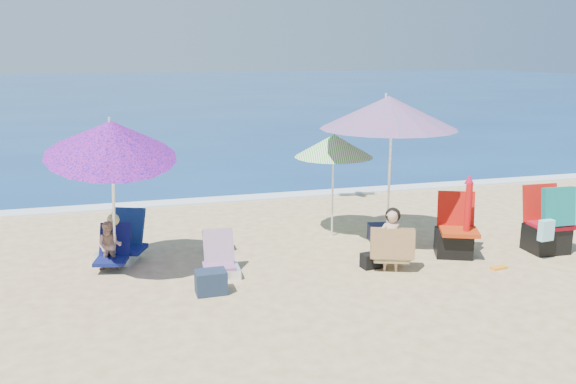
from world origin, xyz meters
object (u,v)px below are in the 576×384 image
object	(u,v)px
furled_umbrella	(468,213)
person_left	(111,245)
umbrella_striped	(334,146)
chair_rainbow	(221,264)
umbrella_blue	(111,139)
chair_navy	(121,247)
camp_chair_right	(548,228)
umbrella_turquoise	(389,113)
person_center	(391,241)
camp_chair_left	(454,237)

from	to	relation	value
furled_umbrella	person_left	bearing A→B (deg)	169.37
umbrella_striped	chair_rainbow	bearing A→B (deg)	-146.99
umbrella_striped	umbrella_blue	world-z (taller)	umbrella_blue
furled_umbrella	chair_navy	world-z (taller)	furled_umbrella
chair_rainbow	camp_chair_right	distance (m)	5.15
umbrella_turquoise	furled_umbrella	bearing A→B (deg)	-44.85
umbrella_turquoise	person_center	distance (m)	2.08
umbrella_blue	chair_navy	bearing A→B (deg)	88.01
umbrella_blue	person_center	xyz separation A→B (m)	(3.79, -0.78, -1.53)
chair_rainbow	camp_chair_left	size ratio (longest dim) A/B	0.63
umbrella_striped	person_left	world-z (taller)	umbrella_striped
camp_chair_left	person_left	xyz separation A→B (m)	(-5.15, 0.78, 0.08)
camp_chair_left	person_left	size ratio (longest dim) A/B	1.21
umbrella_blue	person_left	xyz separation A→B (m)	(-0.12, 0.35, -1.60)
person_center	person_left	distance (m)	4.07
furled_umbrella	chair_navy	bearing A→B (deg)	164.89
chair_navy	camp_chair_left	xyz separation A→B (m)	(5.01, -1.17, 0.10)
umbrella_striped	chair_navy	size ratio (longest dim) A/B	2.17
umbrella_turquoise	chair_navy	xyz separation A→B (m)	(-4.15, 0.45, -1.98)
umbrella_turquoise	camp_chair_right	xyz separation A→B (m)	(2.35, -0.99, -1.78)
umbrella_striped	camp_chair_right	xyz separation A→B (m)	(2.95, -1.80, -1.16)
person_center	umbrella_turquoise	bearing A→B (deg)	70.43
chair_rainbow	person_left	distance (m)	1.66
umbrella_striped	person_center	size ratio (longest dim) A/B	1.95
furled_umbrella	person_center	distance (m)	1.36
umbrella_turquoise	chair_navy	bearing A→B (deg)	173.88
chair_navy	person_left	xyz separation A→B (m)	(-0.14, -0.39, 0.17)
umbrella_blue	umbrella_striped	bearing A→B (deg)	17.22
furled_umbrella	person_center	world-z (taller)	furled_umbrella
umbrella_blue	umbrella_turquoise	bearing A→B (deg)	4.10
umbrella_striped	person_center	distance (m)	2.21
chair_rainbow	person_center	world-z (taller)	person_center
person_center	umbrella_blue	bearing A→B (deg)	168.34
chair_rainbow	furled_umbrella	bearing A→B (deg)	-4.83
umbrella_blue	camp_chair_left	distance (m)	5.32
furled_umbrella	chair_navy	distance (m)	5.29
umbrella_blue	chair_navy	world-z (taller)	umbrella_blue
umbrella_striped	camp_chair_right	distance (m)	3.64
chair_navy	person_center	xyz separation A→B (m)	(3.76, -1.53, 0.25)
umbrella_blue	person_left	bearing A→B (deg)	108.13
camp_chair_left	person_left	bearing A→B (deg)	171.36
umbrella_turquoise	chair_navy	world-z (taller)	umbrella_turquoise
umbrella_turquoise	umbrella_blue	world-z (taller)	umbrella_turquoise
furled_umbrella	chair_rainbow	distance (m)	3.77
chair_rainbow	person_center	size ratio (longest dim) A/B	0.68
chair_navy	umbrella_blue	bearing A→B (deg)	-91.99
umbrella_turquoise	furled_umbrella	size ratio (longest dim) A/B	2.02
umbrella_blue	camp_chair_right	size ratio (longest dim) A/B	2.19
chair_navy	camp_chair_right	world-z (taller)	camp_chair_right
umbrella_blue	chair_rainbow	distance (m)	2.30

